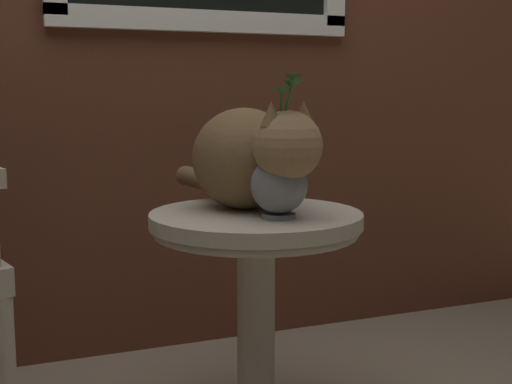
{
  "coord_description": "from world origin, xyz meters",
  "views": [
    {
      "loc": [
        -0.4,
        -1.49,
        0.87
      ],
      "look_at": [
        0.23,
        0.06,
        0.63
      ],
      "focal_mm": 48.82,
      "sensor_mm": 36.0,
      "label": 1
    }
  ],
  "objects": [
    {
      "name": "pewter_vase_with_ivy",
      "position": [
        0.24,
        -0.04,
        0.68
      ],
      "size": [
        0.13,
        0.14,
        0.33
      ],
      "color": "slate",
      "rests_on": "wicker_side_table"
    },
    {
      "name": "wicker_side_table",
      "position": [
        0.23,
        0.06,
        0.4
      ],
      "size": [
        0.52,
        0.52,
        0.58
      ],
      "color": "#B2A893",
      "rests_on": "ground_plane"
    },
    {
      "name": "cat",
      "position": [
        0.22,
        0.1,
        0.71
      ],
      "size": [
        0.3,
        0.6,
        0.27
      ],
      "color": "brown",
      "rests_on": "wicker_side_table"
    }
  ]
}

